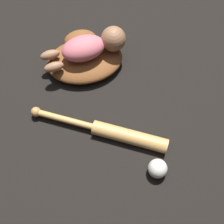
# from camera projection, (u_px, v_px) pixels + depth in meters

# --- Properties ---
(ground_plane) EXTENTS (6.00, 6.00, 0.00)m
(ground_plane) POSITION_uv_depth(u_px,v_px,m) (84.00, 57.00, 1.35)
(ground_plane) COLOR black
(baseball_glove) EXTENTS (0.32, 0.29, 0.07)m
(baseball_glove) POSITION_uv_depth(u_px,v_px,m) (84.00, 57.00, 1.30)
(baseball_glove) COLOR brown
(baseball_glove) RESTS_ON ground
(baby_figure) EXTENTS (0.35, 0.13, 0.10)m
(baby_figure) POSITION_uv_depth(u_px,v_px,m) (91.00, 46.00, 1.23)
(baby_figure) COLOR #D16670
(baby_figure) RESTS_ON baseball_glove
(baseball_bat) EXTENTS (0.47, 0.31, 0.05)m
(baseball_bat) POSITION_uv_depth(u_px,v_px,m) (115.00, 133.00, 1.15)
(baseball_bat) COLOR tan
(baseball_bat) RESTS_ON ground
(baseball) EXTENTS (0.07, 0.07, 0.07)m
(baseball) POSITION_uv_depth(u_px,v_px,m) (158.00, 169.00, 1.08)
(baseball) COLOR silver
(baseball) RESTS_ON ground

